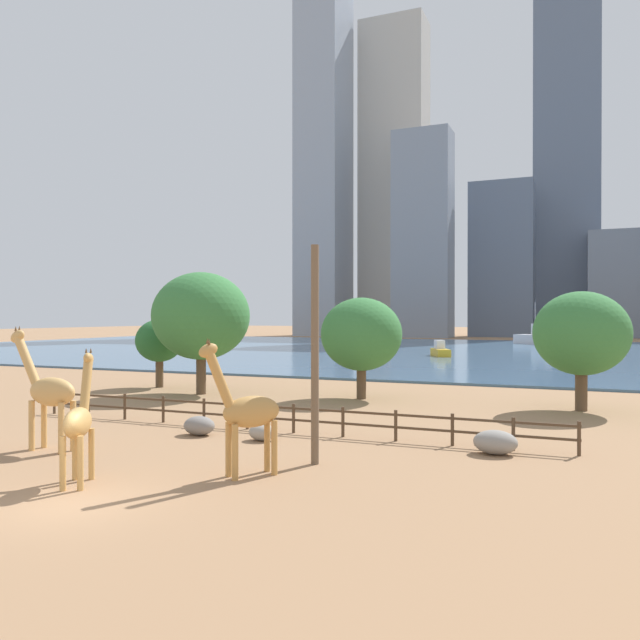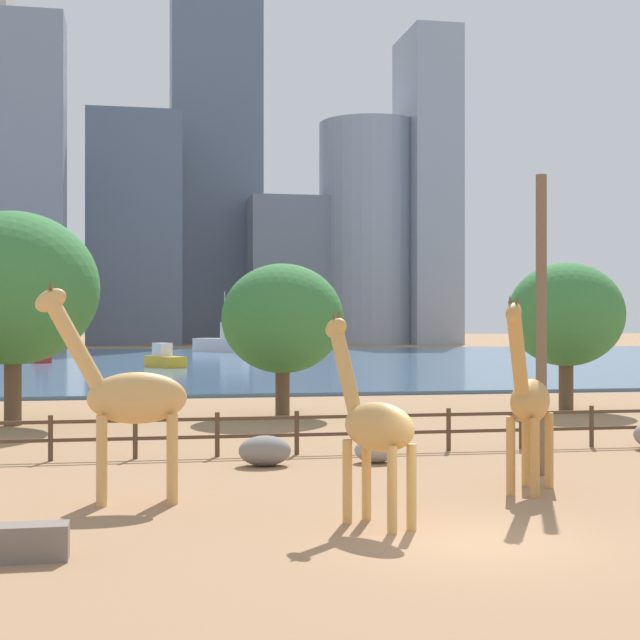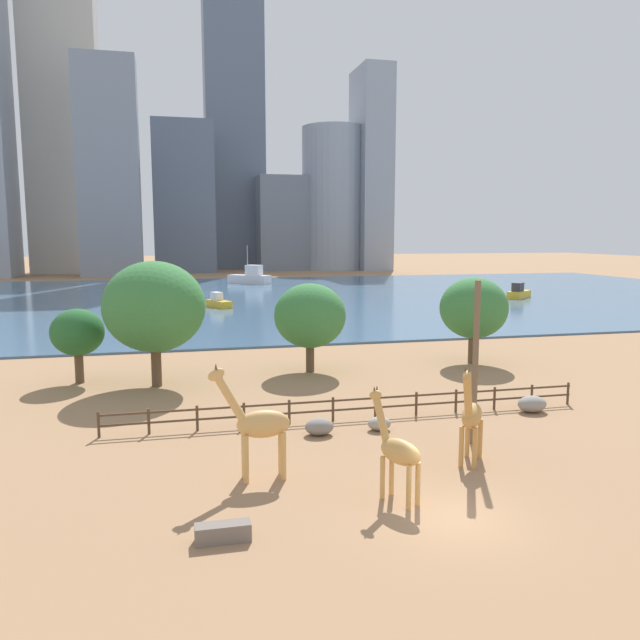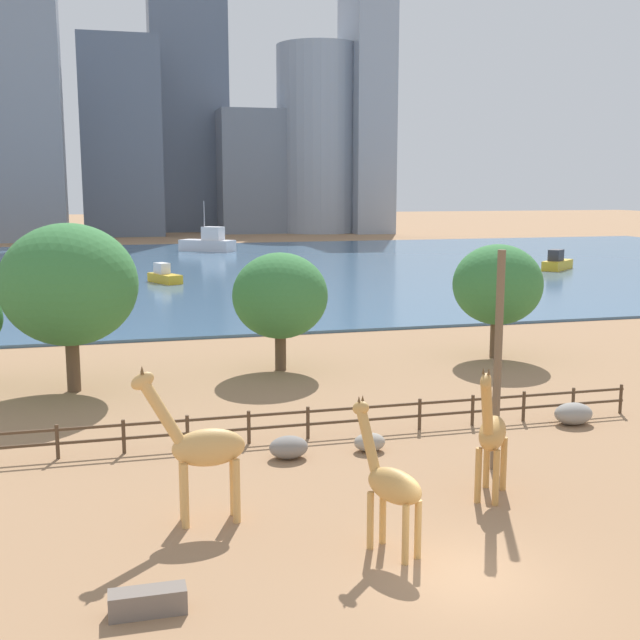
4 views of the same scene
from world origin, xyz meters
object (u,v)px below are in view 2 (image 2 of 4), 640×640
Objects in this scene: boat_sailboat at (165,359)px; boat_barge at (41,356)px; giraffe_companion at (529,401)px; giraffe_tall at (128,398)px; boat_ferry at (229,342)px; giraffe_young at (374,425)px; tree_center_broad at (566,315)px; utility_pole at (541,325)px; boulder_by_pole at (376,450)px; feeding_trough at (13,543)px; boulder_small at (265,451)px; tree_left_large at (13,288)px; tree_right_tall at (282,319)px.

boat_barge reaches higher than boat_sailboat.
boat_sailboat is (-6.26, 59.94, -1.25)m from giraffe_companion.
boat_ferry is (12.02, 98.63, -0.86)m from giraffe_tall.
giraffe_young is 75.07m from boat_barge.
tree_center_broad is 1.39× the size of boat_sailboat.
giraffe_young is 0.50× the size of boat_ferry.
giraffe_young is 8.02m from utility_pole.
boulder_by_pole is 0.67× the size of feeding_trough.
giraffe_companion is 1.08× the size of giraffe_young.
boulder_small is (3.67, 4.88, -1.89)m from giraffe_tall.
boulder_by_pole is 0.14× the size of boat_ferry.
feeding_trough is at bearing 174.45° from boat_barge.
tree_left_large is at bearing 132.41° from boulder_by_pole.
boulder_by_pole is 13.06m from feeding_trough.
tree_center_broad is at bearing 48.70° from feeding_trough.
giraffe_companion is 5.22m from giraffe_young.
giraffe_tall reaches higher than boat_barge.
tree_left_large is 1.92× the size of boat_barge.
giraffe_companion is 3.15× the size of boulder_small.
tree_left_large is at bearing -175.30° from tree_center_broad.
utility_pole is at bearing -172.63° from giraffe_companion.
giraffe_companion is 3.28m from utility_pole.
boat_barge is (-3.56, 53.64, -4.40)m from tree_left_large.
utility_pole reaches higher than tree_right_tall.
boat_barge is (-14.24, 51.76, -3.25)m from tree_right_tall.
tree_center_broad reaches higher than boulder_small.
giraffe_young is 2.90× the size of boulder_small.
tree_right_tall is at bearing -108.49° from giraffe_tall.
boulder_small is at bearing 122.22° from boat_ferry.
boat_sailboat is at bearing 97.56° from utility_pole.
tree_left_large is (-8.01, 12.20, 4.80)m from boulder_small.
tree_center_broad is at bearing -61.51° from giraffe_young.
tree_left_large is (-11.14, 12.19, 4.87)m from boulder_by_pole.
utility_pole reaches higher than boat_sailboat.
boat_ferry reaches higher than boat_sailboat.
giraffe_companion is at bearing -18.71° from boat_sailboat.
boat_ferry reaches higher than giraffe_companion.
tree_center_broad is 12.80m from tree_right_tall.
tree_right_tall reaches higher than giraffe_companion.
boulder_by_pole is (6.79, 4.89, -1.95)m from giraffe_tall.
boat_ferry reaches higher than feeding_trough.
tree_right_tall is (-12.80, -0.05, -0.19)m from tree_center_broad.
boat_sailboat is (-0.84, 54.61, 0.45)m from boulder_small.
giraffe_tall is at bearing -27.39° from boat_sailboat.
tree_right_tall is 53.78m from boat_barge.
tree_center_broad is (10.05, 19.47, 2.14)m from giraffe_companion.
boulder_by_pole is at bearing -20.51° from boat_sailboat.
tree_right_tall is at bearing -134.90° from giraffe_companion.
utility_pole is 19.14m from tree_center_broad.
tree_center_broad is (8.68, 17.05, 0.38)m from utility_pole.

